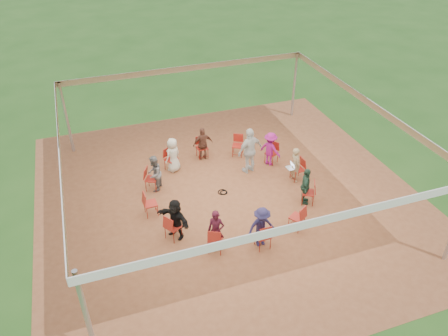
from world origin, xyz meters
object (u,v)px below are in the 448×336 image
object	(u,v)px
person_seated_1	(270,149)
person_seated_8	(305,186)
person_seated_5	(175,219)
laptop	(291,166)
chair_10	(297,217)
cable_coil	(223,192)
person_seated_4	(154,174)
chair_2	(238,146)
person_seated_7	(261,227)
chair_3	(202,148)
chair_9	(263,236)
person_seated_6	(216,231)
chair_4	(171,159)
person_seated_2	(203,144)
person_seated_0	(295,164)
person_seated_3	(173,155)
chair_11	(308,192)
chair_6	(151,204)
chair_0	(298,169)
chair_1	(272,153)
standing_person	(250,151)
chair_8	(215,240)
chair_7	(173,227)
chair_5	(152,179)

from	to	relation	value
person_seated_1	person_seated_8	distance (m)	2.64
person_seated_1	person_seated_5	xyz separation A→B (m)	(-4.46, -2.84, 0.00)
laptop	chair_10	bearing A→B (deg)	155.29
cable_coil	person_seated_4	bearing A→B (deg)	156.21
chair_2	person_seated_7	bearing A→B (deg)	104.66
chair_3	chair_9	distance (m)	5.53
chair_2	person_seated_1	world-z (taller)	person_seated_1
chair_10	person_seated_6	bearing A→B (deg)	147.80
chair_10	chair_4	bearing A→B (deg)	90.00
person_seated_2	person_seated_1	bearing A→B (deg)	150.00
person_seated_5	laptop	bearing A→B (deg)	75.48
chair_9	person_seated_0	bearing A→B (deg)	46.27
person_seated_8	laptop	size ratio (longest dim) A/B	4.06
person_seated_3	person_seated_2	bearing A→B (deg)	165.00
person_seated_5	person_seated_8	distance (m)	4.58
person_seated_7	person_seated_0	bearing A→B (deg)	45.00
chair_11	person_seated_7	size ratio (longest dim) A/B	0.65
chair_6	laptop	world-z (taller)	chair_6
chair_0	chair_1	xyz separation A→B (m)	(-0.43, 1.37, 0.00)
chair_0	person_seated_0	bearing A→B (deg)	90.00
chair_11	person_seated_0	bearing A→B (deg)	19.73
chair_0	cable_coil	bearing A→B (deg)	85.13
chair_1	person_seated_3	world-z (taller)	person_seated_3
chair_3	standing_person	size ratio (longest dim) A/B	0.49
chair_10	chair_8	bearing A→B (deg)	150.00
chair_1	chair_8	xyz separation A→B (m)	(-3.61, -3.93, 0.00)
chair_7	chair_8	size ratio (longest dim) A/B	1.00
person_seated_4	person_seated_0	bearing A→B (deg)	105.00
chair_6	person_seated_0	distance (m)	5.41
person_seated_6	person_seated_8	size ratio (longest dim) A/B	1.00
chair_5	person_seated_3	size ratio (longest dim) A/B	0.65
chair_8	person_seated_1	size ratio (longest dim) A/B	0.65
person_seated_3	person_seated_5	xyz separation A→B (m)	(-0.81, -3.65, 0.00)
chair_0	chair_6	bearing A→B (deg)	90.00
chair_6	chair_8	world-z (taller)	same
person_seated_1	person_seated_7	bearing A→B (deg)	120.00
person_seated_4	person_seated_7	xyz separation A→B (m)	(2.46, -3.87, 0.00)
chair_1	chair_3	world-z (taller)	same
standing_person	chair_5	bearing A→B (deg)	-17.30
chair_1	person_seated_7	size ratio (longest dim) A/B	0.65
person_seated_2	person_seated_8	bearing A→B (deg)	120.00
chair_1	person_seated_5	bearing A→B (deg)	90.00
chair_8	person_seated_3	distance (m)	4.69
chair_11	person_seated_6	size ratio (longest dim) A/B	0.65
person_seated_3	chair_5	bearing A→B (deg)	10.27
chair_11	person_seated_6	world-z (taller)	person_seated_6
chair_0	chair_1	size ratio (longest dim) A/B	1.00
person_seated_4	chair_10	bearing A→B (deg)	74.66
chair_0	person_seated_0	size ratio (longest dim) A/B	0.65
chair_3	standing_person	distance (m)	2.14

